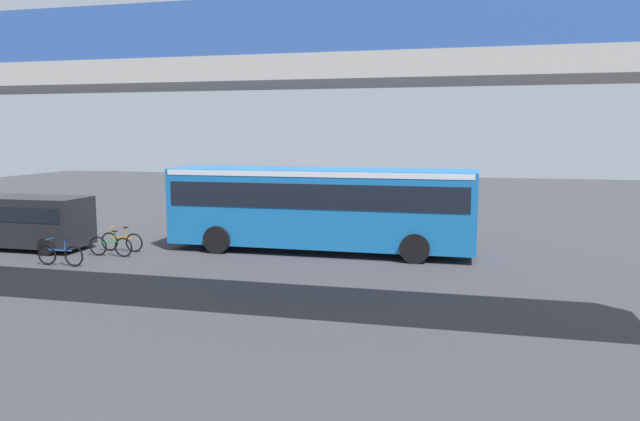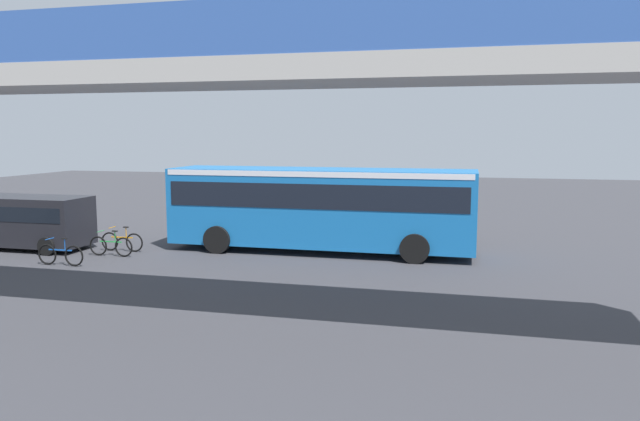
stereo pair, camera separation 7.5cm
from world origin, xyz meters
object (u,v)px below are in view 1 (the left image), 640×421
(bicycle_blue, at_px, (60,255))
(traffic_sign, at_px, (450,192))
(pedestrian, at_px, (451,220))
(bicycle_green, at_px, (111,246))
(city_bus, at_px, (320,202))
(bicycle_orange, at_px, (122,242))
(parked_van, at_px, (27,219))

(bicycle_blue, bearing_deg, traffic_sign, -142.22)
(pedestrian, bearing_deg, bicycle_blue, 32.15)
(bicycle_blue, height_order, bicycle_green, same)
(pedestrian, bearing_deg, city_bus, 36.03)
(city_bus, relative_size, bicycle_green, 6.52)
(bicycle_orange, xyz_separation_m, pedestrian, (-12.13, -5.28, 0.51))
(bicycle_blue, xyz_separation_m, traffic_sign, (-12.65, -9.80, 1.52))
(bicycle_blue, relative_size, bicycle_green, 1.00)
(bicycle_blue, relative_size, bicycle_orange, 1.00)
(parked_van, height_order, bicycle_green, parked_van)
(bicycle_orange, relative_size, traffic_sign, 0.63)
(bicycle_green, bearing_deg, bicycle_orange, -82.50)
(pedestrian, distance_m, traffic_sign, 2.05)
(parked_van, height_order, bicycle_orange, parked_van)
(pedestrian, bearing_deg, bicycle_green, 27.33)
(bicycle_green, bearing_deg, parked_van, -7.62)
(city_bus, distance_m, pedestrian, 5.98)
(bicycle_orange, distance_m, traffic_sign, 14.02)
(bicycle_blue, bearing_deg, pedestrian, -147.85)
(city_bus, distance_m, bicycle_orange, 7.73)
(bicycle_orange, distance_m, pedestrian, 13.23)
(city_bus, bearing_deg, bicycle_green, 20.73)
(bicycle_blue, bearing_deg, parked_van, -36.17)
(bicycle_orange, bearing_deg, pedestrian, -156.48)
(parked_van, xyz_separation_m, traffic_sign, (-15.86, -7.46, 0.71))
(traffic_sign, bearing_deg, bicycle_orange, 30.45)
(bicycle_green, relative_size, traffic_sign, 0.63)
(city_bus, relative_size, traffic_sign, 4.12)
(parked_van, bearing_deg, city_bus, -168.84)
(bicycle_blue, distance_m, bicycle_green, 1.97)
(bicycle_blue, distance_m, bicycle_orange, 2.81)
(bicycle_orange, xyz_separation_m, traffic_sign, (-12.02, -7.06, 1.52))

